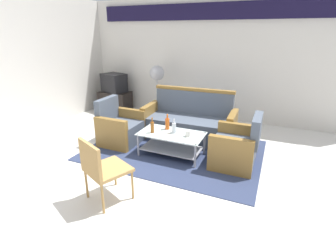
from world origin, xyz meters
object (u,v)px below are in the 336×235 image
Objects in this scene: armchair_right at (236,148)px; cup at (188,134)px; armchair_left at (120,128)px; coffee_table at (172,141)px; television at (114,83)px; wicker_chair at (101,166)px; bottle_clear at (174,128)px; pedestal_fan at (157,76)px; couch at (189,123)px; bottle_brown at (152,127)px; tv_stand at (115,101)px; bottle_orange at (167,123)px.

armchair_right reaches higher than cup.
armchair_left reaches higher than coffee_table.
television is 0.83× the size of wicker_chair.
armchair_left reaches higher than cup.
bottle_clear is 2.27m from pedestal_fan.
armchair_right is at bearing 5.64° from coffee_table.
couch is 6.74× the size of bottle_brown.
couch is 2.28× the size of tv_stand.
wicker_chair is at bearing 139.37° from armchair_right.
pedestal_fan reaches higher than television.
armchair_right is at bearing 169.65° from television.
bottle_orange is 2.84m from television.
couch is 2.63m from tv_stand.
bottle_clear is at bearing -56.84° from pedestal_fan.
pedestal_fan is at bearing 113.58° from bottle_brown.
armchair_right is 1.22× the size of television.
television is at bearing 63.02° from armchair_right.
television reaches higher than couch.
pedestal_fan is at bearing 51.08° from armchair_right.
coffee_table is 0.32m from bottle_orange.
bottle_brown is 2.70× the size of cup.
television is at bearing 146.32° from wicker_chair.
television reaches higher than bottle_clear.
armchair_left is at bearing 165.47° from bottle_brown.
bottle_brown is at bearing -42.61° from tv_stand.
bottle_orange is 0.40× the size of television.
cup is (0.61, 0.08, -0.05)m from bottle_brown.
armchair_left is 1.00m from bottle_orange.
bottle_orange is (0.17, 0.25, 0.00)m from bottle_brown.
armchair_right is 0.67× the size of pedestal_fan.
coffee_table is 11.00× the size of cup.
bottle_brown is 0.32× the size of wicker_chair.
television reaches higher than tv_stand.
armchair_left is 1.12m from coffee_table.
cup is at bearing 161.66° from television.
couch is 6.57× the size of bottle_orange.
bottle_orange is at bearing 146.57° from bottle_clear.
bottle_clear is 0.28m from cup.
wicker_chair is (-0.32, -2.38, 0.18)m from couch.
cup is at bearing 7.63° from bottle_brown.
bottle_orange is (-1.21, 0.04, 0.23)m from armchair_right.
cup is 0.12× the size of tv_stand.
armchair_left is 3.42× the size of bottle_clear.
couch reaches higher than cup.
bottle_orange is 0.21m from bottle_clear.
wicker_chair reaches higher than bottle_brown.
armchair_left reaches higher than wicker_chair.
armchair_left is at bearing 89.48° from armchair_right.
armchair_right is at bearing -2.07° from bottle_orange.
bottle_brown is 0.21× the size of pedestal_fan.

